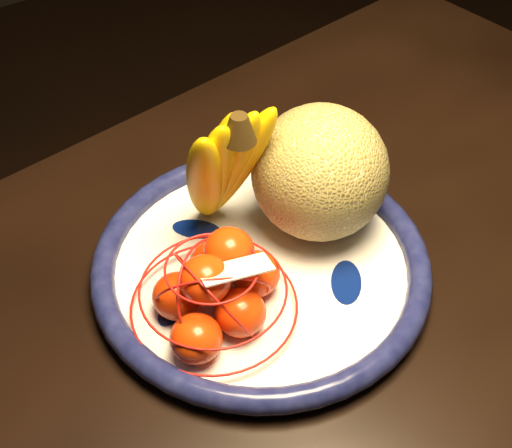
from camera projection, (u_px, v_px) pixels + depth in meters
dining_table at (282, 378)px, 0.78m from camera, size 1.47×0.99×0.69m
fruit_bowl at (261, 265)px, 0.78m from camera, size 0.37×0.37×0.03m
cantaloupe at (320, 172)px, 0.77m from camera, size 0.15×0.15×0.15m
banana_bunch at (220, 164)px, 0.75m from camera, size 0.13×0.12×0.20m
mandarin_bag at (216, 289)px, 0.71m from camera, size 0.21×0.21×0.11m
price_tag at (236, 269)px, 0.68m from camera, size 0.08×0.04×0.01m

